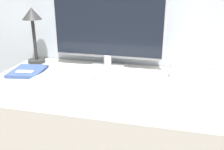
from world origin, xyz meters
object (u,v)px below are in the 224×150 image
desk_lamp (33,24)px  ereader (67,77)px  monitor (107,26)px  laptop (63,79)px  keyboard (167,91)px  notebook (28,71)px  coffee_mug (179,69)px

desk_lamp → ereader: bearing=-39.1°
monitor → laptop: (-0.17, -0.28, -0.24)m
desk_lamp → monitor: bearing=1.9°
keyboard → ereader: bearing=177.6°
monitor → keyboard: monitor is taller
ereader → notebook: (-0.27, 0.07, -0.01)m
monitor → keyboard: (0.36, -0.30, -0.24)m
monitor → ereader: 0.38m
keyboard → ereader: 0.50m
ereader → desk_lamp: size_ratio=0.52×
ereader → notebook: bearing=164.8°
laptop → coffee_mug: coffee_mug is taller
keyboard → notebook: 0.78m
monitor → laptop: size_ratio=2.09×
monitor → laptop: 0.40m
coffee_mug → keyboard: bearing=-103.0°
desk_lamp → notebook: 0.31m
monitor → coffee_mug: 0.47m
coffee_mug → notebook: bearing=-171.9°
monitor → notebook: bearing=-153.5°
keyboard → notebook: size_ratio=1.28×
monitor → ereader: bearing=-116.5°
monitor → notebook: size_ratio=2.86×
monitor → desk_lamp: monitor is taller
keyboard → ereader: ereader is taller
coffee_mug → laptop: bearing=-161.8°
monitor → coffee_mug: size_ratio=5.41×
monitor → desk_lamp: bearing=-178.1°
laptop → notebook: 0.26m
keyboard → coffee_mug: bearing=77.0°
monitor → notebook: monitor is taller
laptop → notebook: same height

